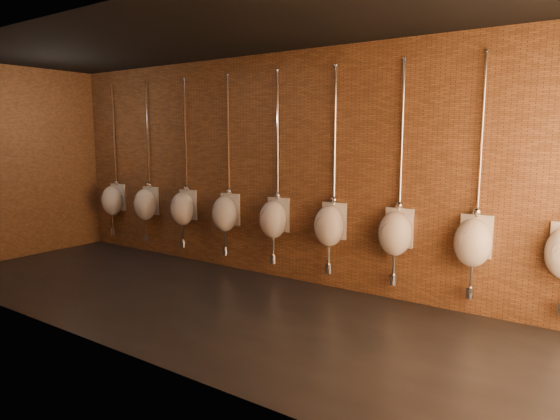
{
  "coord_description": "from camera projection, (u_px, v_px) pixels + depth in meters",
  "views": [
    {
      "loc": [
        4.15,
        -4.34,
        2.05
      ],
      "look_at": [
        0.49,
        0.9,
        1.1
      ],
      "focal_mm": 32.0,
      "sensor_mm": 36.0,
      "label": 1
    }
  ],
  "objects": [
    {
      "name": "ground",
      "position": [
        206.0,
        303.0,
        6.17
      ],
      "size": [
        8.5,
        8.5,
        0.0
      ],
      "primitive_type": "plane",
      "color": "black",
      "rests_on": "ground"
    },
    {
      "name": "room_shell",
      "position": [
        202.0,
        139.0,
        5.87
      ],
      "size": [
        8.54,
        3.04,
        3.22
      ],
      "color": "black",
      "rests_on": "ground"
    },
    {
      "name": "urinal_0",
      "position": [
        113.0,
        200.0,
        9.17
      ],
      "size": [
        0.44,
        0.38,
        2.72
      ],
      "color": "white",
      "rests_on": "ground"
    },
    {
      "name": "urinal_1",
      "position": [
        146.0,
        203.0,
        8.65
      ],
      "size": [
        0.44,
        0.38,
        2.72
      ],
      "color": "white",
      "rests_on": "ground"
    },
    {
      "name": "urinal_2",
      "position": [
        183.0,
        208.0,
        8.13
      ],
      "size": [
        0.44,
        0.38,
        2.72
      ],
      "color": "white",
      "rests_on": "ground"
    },
    {
      "name": "urinal_3",
      "position": [
        225.0,
        213.0,
        7.61
      ],
      "size": [
        0.44,
        0.38,
        2.72
      ],
      "color": "white",
      "rests_on": "ground"
    },
    {
      "name": "urinal_4",
      "position": [
        274.0,
        218.0,
        7.1
      ],
      "size": [
        0.44,
        0.38,
        2.72
      ],
      "color": "white",
      "rests_on": "ground"
    },
    {
      "name": "urinal_5",
      "position": [
        330.0,
        225.0,
        6.58
      ],
      "size": [
        0.44,
        0.38,
        2.72
      ],
      "color": "white",
      "rests_on": "ground"
    },
    {
      "name": "urinal_6",
      "position": [
        395.0,
        232.0,
        6.06
      ],
      "size": [
        0.44,
        0.38,
        2.72
      ],
      "color": "white",
      "rests_on": "ground"
    },
    {
      "name": "urinal_7",
      "position": [
        473.0,
        241.0,
        5.55
      ],
      "size": [
        0.44,
        0.38,
        2.72
      ],
      "color": "white",
      "rests_on": "ground"
    }
  ]
}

